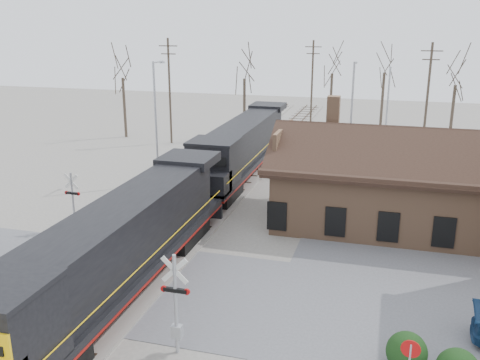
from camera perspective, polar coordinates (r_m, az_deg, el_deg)
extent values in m
plane|color=#9E998F|center=(27.67, -11.09, -10.82)|extent=(140.00, 140.00, 0.00)
cube|color=#59595D|center=(27.66, -11.09, -10.79)|extent=(60.00, 9.00, 0.03)
cube|color=#9E998F|center=(40.51, -1.64, -1.42)|extent=(3.40, 90.00, 0.12)
cube|color=#473323|center=(40.69, -2.61, -1.19)|extent=(0.08, 90.00, 0.14)
cube|color=#473323|center=(40.28, -0.67, -1.36)|extent=(0.08, 90.00, 0.14)
cube|color=#9E998F|center=(42.02, -7.51, -0.89)|extent=(3.40, 90.00, 0.12)
cube|color=#473323|center=(42.27, -8.41, -0.67)|extent=(0.08, 90.00, 0.14)
cube|color=#473323|center=(41.72, -6.61, -0.83)|extent=(0.08, 90.00, 0.14)
cube|color=#91684B|center=(35.38, 15.71, -1.46)|extent=(14.00, 8.00, 4.00)
cube|color=black|center=(34.81, 15.98, 1.83)|extent=(15.20, 9.20, 0.30)
cube|color=black|center=(32.33, 16.09, 2.54)|extent=(15.00, 4.71, 2.66)
cube|color=black|center=(36.82, 16.13, 4.21)|extent=(15.00, 4.71, 2.66)
cube|color=#91684B|center=(35.90, 9.91, 7.07)|extent=(0.80, 0.80, 2.20)
cube|color=black|center=(31.97, -6.73, -5.59)|extent=(2.65, 4.24, 1.06)
cube|color=black|center=(25.96, -12.63, -9.31)|extent=(3.18, 21.22, 0.37)
cube|color=maroon|center=(26.06, -12.59, -9.77)|extent=(3.20, 21.22, 0.13)
cube|color=black|center=(26.37, -11.50, -4.92)|extent=(2.76, 15.38, 2.97)
cube|color=black|center=(19.53, -24.09, -14.19)|extent=(3.18, 2.97, 2.97)
cube|color=black|center=(38.95, -2.33, -1.37)|extent=(2.65, 4.24, 1.06)
cube|color=black|center=(51.75, 2.40, 3.18)|extent=(2.65, 4.24, 1.06)
cube|color=black|center=(45.06, 0.37, 2.27)|extent=(3.18, 21.22, 0.37)
cube|color=maroon|center=(45.12, 0.37, 1.98)|extent=(3.20, 21.22, 0.13)
cube|color=black|center=(45.93, 0.81, 4.65)|extent=(2.76, 15.38, 2.97)
cube|color=black|center=(37.38, -2.82, 1.84)|extent=(3.18, 2.97, 2.97)
cube|color=black|center=(35.98, -3.71, -0.26)|extent=(3.18, 1.91, 1.49)
cube|color=black|center=(35.54, -4.22, -3.19)|extent=(2.97, 0.25, 1.06)
cylinder|color=#A5A8AD|center=(21.28, -6.86, -13.09)|extent=(0.15, 0.15, 4.21)
cube|color=silver|center=(20.59, -7.00, -9.53)|extent=(1.10, 0.05, 1.10)
cube|color=silver|center=(20.59, -7.00, -9.53)|extent=(1.10, 0.05, 1.10)
cube|color=black|center=(20.97, -6.92, -11.59)|extent=(0.95, 0.16, 0.16)
cylinder|color=#B20C0C|center=(21.14, -8.14, -11.40)|extent=(0.25, 0.08, 0.25)
cylinder|color=#B20C0C|center=(20.81, -5.68, -11.78)|extent=(0.25, 0.08, 0.25)
cube|color=#A5A8AD|center=(21.87, -6.75, -15.73)|extent=(0.42, 0.32, 0.53)
cylinder|color=#A5A8AD|center=(34.55, -17.37, -2.24)|extent=(0.13, 0.13, 3.77)
cube|color=silver|center=(34.17, -17.56, -0.15)|extent=(0.99, 0.07, 0.99)
cube|color=silver|center=(34.17, -17.56, -0.15)|extent=(0.99, 0.07, 0.99)
cube|color=black|center=(34.38, -17.45, -1.35)|extent=(0.85, 0.18, 0.14)
cylinder|color=#B20C0C|center=(34.14, -16.87, -1.42)|extent=(0.23, 0.09, 0.23)
cylinder|color=#B20C0C|center=(34.62, -18.03, -1.28)|extent=(0.23, 0.09, 0.23)
cube|color=#A5A8AD|center=(34.89, -17.23, -3.85)|extent=(0.38, 0.28, 0.47)
cylinder|color=#B20C0C|center=(19.87, 17.75, -16.80)|extent=(0.67, 0.12, 0.67)
sphere|color=black|center=(21.82, 17.35, -17.10)|extent=(1.53, 1.53, 1.53)
cylinder|color=#A5A8AD|center=(42.19, -8.95, 5.82)|extent=(0.18, 0.18, 9.68)
cylinder|color=#A5A8AD|center=(42.40, -8.73, 12.35)|extent=(0.12, 1.80, 0.12)
cube|color=#A5A8AD|center=(43.13, -8.28, 12.31)|extent=(0.25, 0.50, 0.12)
cylinder|color=#A5A8AD|center=(46.75, 11.77, 6.52)|extent=(0.18, 0.18, 9.35)
cylinder|color=#A5A8AD|center=(47.09, 12.19, 12.18)|extent=(0.12, 1.80, 0.12)
cube|color=#A5A8AD|center=(47.89, 12.25, 12.13)|extent=(0.25, 0.50, 0.12)
cylinder|color=#A5A8AD|center=(56.57, 15.43, 7.40)|extent=(0.18, 0.18, 8.22)
cylinder|color=#A5A8AD|center=(57.00, 15.76, 11.51)|extent=(0.12, 1.80, 0.12)
cube|color=#A5A8AD|center=(57.81, 15.76, 11.47)|extent=(0.25, 0.50, 0.12)
cylinder|color=#382D23|center=(57.09, -7.51, 9.31)|extent=(0.24, 0.24, 10.94)
cube|color=#382D23|center=(56.69, -7.69, 14.00)|extent=(2.00, 0.10, 0.10)
cube|color=#382D23|center=(56.73, -7.66, 13.19)|extent=(1.60, 0.10, 0.10)
cylinder|color=#382D23|center=(67.21, 7.68, 10.16)|extent=(0.24, 0.24, 10.39)
cube|color=#382D23|center=(66.87, 7.83, 13.90)|extent=(2.00, 0.10, 0.10)
cube|color=#382D23|center=(66.91, 7.81, 13.21)|extent=(1.60, 0.10, 0.10)
cylinder|color=#382D23|center=(55.01, 19.33, 8.12)|extent=(0.24, 0.24, 10.69)
cube|color=#382D23|center=(54.59, 19.79, 12.83)|extent=(2.00, 0.10, 0.10)
cube|color=#382D23|center=(54.64, 19.71, 12.00)|extent=(1.60, 0.10, 0.10)
cylinder|color=#382D23|center=(61.38, -12.22, 7.54)|extent=(0.32, 0.32, 6.60)
cylinder|color=#382D23|center=(60.04, 0.47, 7.67)|extent=(0.32, 0.32, 6.51)
cylinder|color=#382D23|center=(67.96, 9.66, 8.45)|extent=(0.32, 0.32, 6.41)
cylinder|color=#382D23|center=(65.82, 14.92, 8.05)|extent=(0.32, 0.32, 6.82)
cylinder|color=#382D23|center=(59.96, 21.67, 6.39)|extent=(0.32, 0.32, 6.31)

